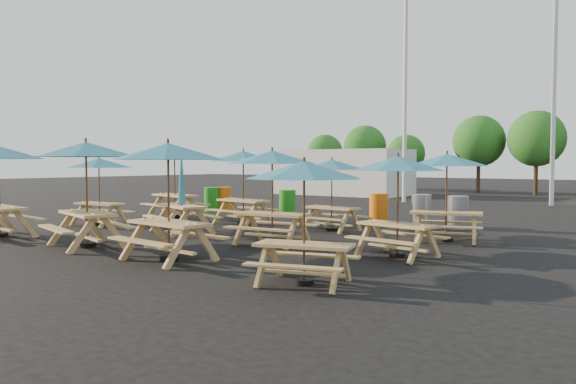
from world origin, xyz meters
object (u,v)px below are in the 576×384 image
Objects in this scene: picnic_unit_4 at (182,198)px; picnic_unit_5 at (243,160)px; waste_bin_5 at (458,212)px; picnic_unit_8 at (332,168)px; picnic_unit_1 at (99,166)px; picnic_unit_6 at (168,157)px; waste_bin_1 at (212,199)px; waste_bin_0 at (224,199)px; picnic_unit_2 at (174,157)px; waste_bin_4 at (421,210)px; waste_bin_2 at (287,203)px; picnic_unit_3 at (86,155)px; picnic_unit_11 at (447,164)px; picnic_unit_9 at (304,176)px; picnic_unit_7 at (272,162)px; waste_bin_3 at (379,208)px; picnic_unit_10 at (398,169)px.

picnic_unit_5 is (-0.17, 2.83, 1.09)m from picnic_unit_4.
picnic_unit_8 is at bearing -135.50° from waste_bin_5.
picnic_unit_6 is at bearing -30.33° from picnic_unit_1.
waste_bin_0 is at bearing 63.44° from waste_bin_1.
picnic_unit_2 is 2.84× the size of waste_bin_4.
waste_bin_5 is at bearing 0.85° from waste_bin_2.
waste_bin_4 is (4.81, 3.06, -1.59)m from picnic_unit_5.
picnic_unit_2 is 7.13m from picnic_unit_3.
picnic_unit_4 is 0.90× the size of picnic_unit_11.
waste_bin_2 is at bearing 146.61° from picnic_unit_8.
waste_bin_5 is (5.68, 8.90, -1.68)m from picnic_unit_3.
picnic_unit_6 reaches higher than picnic_unit_4.
picnic_unit_8 reaches higher than waste_bin_1.
picnic_unit_11 reaches higher than waste_bin_0.
picnic_unit_11 is (-0.03, 6.30, 0.18)m from picnic_unit_9.
picnic_unit_7 is 2.51× the size of waste_bin_4.
waste_bin_0 is at bearing 143.71° from picnic_unit_4.
picnic_unit_2 reaches higher than waste_bin_1.
waste_bin_1 is (-4.31, 5.58, -0.49)m from picnic_unit_4.
waste_bin_4 is at bearing 85.41° from picnic_unit_6.
picnic_unit_5 is at bearing -173.98° from picnic_unit_8.
picnic_unit_1 is at bearing -117.63° from waste_bin_2.
picnic_unit_1 is 6.76m from waste_bin_2.
picnic_unit_9 is 2.43× the size of waste_bin_0.
picnic_unit_6 is 7.02m from picnic_unit_11.
waste_bin_4 is at bearing 10.81° from waste_bin_3.
picnic_unit_9 reaches higher than waste_bin_0.
picnic_unit_10 is 6.75m from waste_bin_3.
picnic_unit_2 is 1.14× the size of picnic_unit_6.
waste_bin_4 is (-2.03, 5.93, -1.37)m from picnic_unit_10.
picnic_unit_7 is 0.93× the size of picnic_unit_11.
picnic_unit_4 is 3.04m from picnic_unit_5.
waste_bin_1 is at bearing 163.71° from picnic_unit_8.
picnic_unit_5 is 3.28m from picnic_unit_8.
picnic_unit_2 reaches higher than picnic_unit_11.
waste_bin_2 is 6.38m from waste_bin_5.
picnic_unit_4 is 2.43× the size of waste_bin_1.
waste_bin_1 is at bearing 160.76° from picnic_unit_10.
picnic_unit_3 is 7.19m from picnic_unit_10.
picnic_unit_3 is at bearing -80.45° from picnic_unit_5.
picnic_unit_8 is (3.10, 3.01, 0.84)m from picnic_unit_4.
picnic_unit_3 is 2.95m from picnic_unit_6.
picnic_unit_11 is at bearing 10.78° from picnic_unit_1.
picnic_unit_4 is 1.05× the size of picnic_unit_10.
picnic_unit_4 is (-0.20, 3.16, -1.19)m from picnic_unit_3.
picnic_unit_9 is 14.36m from waste_bin_0.
waste_bin_0 is 1.00× the size of waste_bin_4.
picnic_unit_11 is (10.18, 3.09, 0.07)m from picnic_unit_1.
picnic_unit_2 reaches higher than picnic_unit_10.
waste_bin_1 and waste_bin_2 have the same top height.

